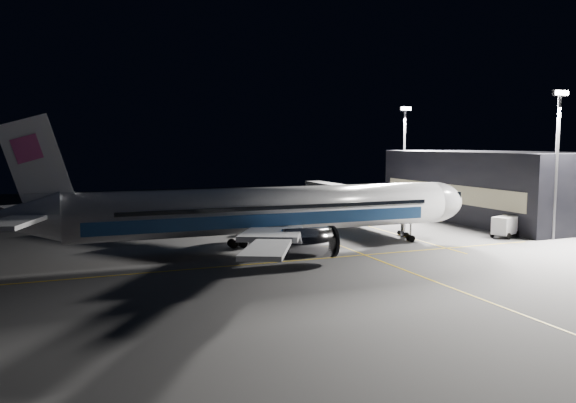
% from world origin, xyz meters
% --- Properties ---
extents(ground, '(200.00, 200.00, 0.00)m').
position_xyz_m(ground, '(0.00, 0.00, 0.00)').
color(ground, '#4C4C4F').
rests_on(ground, ground).
extents(guide_line_main, '(0.25, 80.00, 0.01)m').
position_xyz_m(guide_line_main, '(10.00, 0.00, 0.01)').
color(guide_line_main, gold).
rests_on(guide_line_main, ground).
extents(guide_line_cross, '(70.00, 0.25, 0.01)m').
position_xyz_m(guide_line_cross, '(0.00, -6.00, 0.01)').
color(guide_line_cross, gold).
rests_on(guide_line_cross, ground).
extents(guide_line_side, '(0.25, 40.00, 0.01)m').
position_xyz_m(guide_line_side, '(22.00, 10.00, 0.01)').
color(guide_line_side, gold).
rests_on(guide_line_side, ground).
extents(airliner, '(61.48, 54.22, 16.64)m').
position_xyz_m(airliner, '(-1.08, 0.00, 5.16)').
color(airliner, silver).
rests_on(airliner, ground).
extents(terminal, '(18.12, 40.00, 12.00)m').
position_xyz_m(terminal, '(45.98, 14.00, 6.00)').
color(terminal, black).
rests_on(terminal, ground).
extents(jet_bridge, '(3.60, 34.40, 6.30)m').
position_xyz_m(jet_bridge, '(22.00, 18.06, 4.58)').
color(jet_bridge, '#B2B2B7').
rests_on(jet_bridge, ground).
extents(floodlight_mast_north, '(2.40, 0.68, 20.70)m').
position_xyz_m(floodlight_mast_north, '(40.00, 31.99, 12.37)').
color(floodlight_mast_north, '#59595E').
rests_on(floodlight_mast_north, ground).
extents(floodlight_mast_south, '(2.40, 0.67, 20.70)m').
position_xyz_m(floodlight_mast_south, '(40.00, -6.01, 12.37)').
color(floodlight_mast_south, '#59595E').
rests_on(floodlight_mast_south, ground).
extents(service_truck, '(6.29, 4.47, 3.01)m').
position_xyz_m(service_truck, '(35.69, -1.78, 1.61)').
color(service_truck, white).
rests_on(service_truck, ground).
extents(baggage_tug, '(2.56, 2.31, 1.54)m').
position_xyz_m(baggage_tug, '(1.43, 13.55, 0.71)').
color(baggage_tug, black).
rests_on(baggage_tug, ground).
extents(safety_cone_a, '(0.34, 0.34, 0.51)m').
position_xyz_m(safety_cone_a, '(3.20, 4.00, 0.26)').
color(safety_cone_a, '#FF510A').
rests_on(safety_cone_a, ground).
extents(safety_cone_b, '(0.35, 0.35, 0.52)m').
position_xyz_m(safety_cone_b, '(6.00, 6.50, 0.26)').
color(safety_cone_b, '#FF510A').
rests_on(safety_cone_b, ground).
extents(safety_cone_c, '(0.42, 0.42, 0.63)m').
position_xyz_m(safety_cone_c, '(4.18, 9.35, 0.32)').
color(safety_cone_c, '#FF510A').
rests_on(safety_cone_c, ground).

